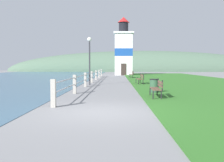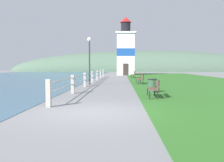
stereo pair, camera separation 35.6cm
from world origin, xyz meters
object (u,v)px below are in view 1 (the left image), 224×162
Objects in this scene: trash_bin at (154,86)px; park_bench_near at (157,87)px; lighthouse at (123,51)px; park_bench_midway at (140,78)px; lamp_post at (90,52)px; park_bench_far at (132,74)px.

park_bench_near is at bearing -94.49° from trash_bin.
park_bench_near is at bearing -88.35° from lighthouse.
lamp_post reaches higher than park_bench_midway.
lighthouse is 11.95× the size of trash_bin.
park_bench_near reaches higher than trash_bin.
park_bench_midway is 0.42× the size of lamp_post.
lighthouse reaches higher than lamp_post.
park_bench_far is at bearing -85.72° from lighthouse.
park_bench_far is 0.19× the size of lighthouse.
trash_bin is at bearing 89.88° from park_bench_far.
park_bench_far reaches higher than trash_bin.
park_bench_near is 31.60m from lighthouse.
trash_bin is at bearing 87.74° from park_bench_midway.
park_bench_near is at bearing -62.99° from lamp_post.
park_bench_far is (-0.10, 10.98, 0.00)m from park_bench_midway.
park_bench_near is 9.65m from lamp_post.
trash_bin is (0.17, 2.20, -0.11)m from park_bench_near.
lighthouse reaches higher than park_bench_far.
trash_bin is at bearing -92.12° from park_bench_near.
lighthouse is 23.29m from lamp_post.
lamp_post is (-4.44, 6.18, 2.31)m from trash_bin.
park_bench_near is 0.87× the size of park_bench_far.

